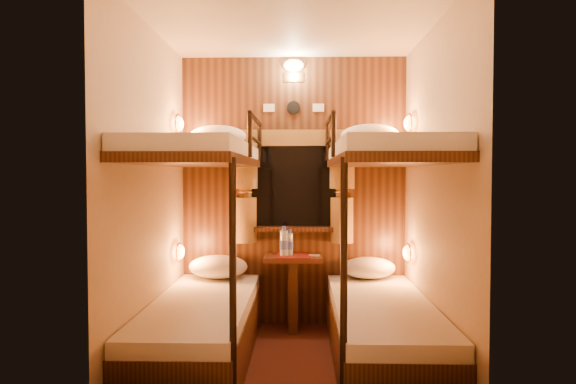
{
  "coord_description": "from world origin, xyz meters",
  "views": [
    {
      "loc": [
        0.07,
        -3.58,
        1.36
      ],
      "look_at": [
        -0.03,
        0.15,
        1.23
      ],
      "focal_mm": 32.0,
      "sensor_mm": 36.0,
      "label": 1
    }
  ],
  "objects_px": {
    "bunk_left": "(202,285)",
    "bottle_right": "(289,244)",
    "table": "(293,283)",
    "bunk_right": "(382,286)",
    "bottle_left": "(284,243)"
  },
  "relations": [
    {
      "from": "bunk_left",
      "to": "bottle_right",
      "type": "distance_m",
      "value": 1.02
    },
    {
      "from": "table",
      "to": "bunk_left",
      "type": "bearing_deg",
      "value": -129.67
    },
    {
      "from": "bunk_left",
      "to": "bunk_right",
      "type": "xyz_separation_m",
      "value": [
        1.3,
        0.0,
        0.0
      ]
    },
    {
      "from": "bunk_right",
      "to": "bottle_left",
      "type": "bearing_deg",
      "value": 133.71
    },
    {
      "from": "table",
      "to": "bottle_left",
      "type": "bearing_deg",
      "value": -166.38
    },
    {
      "from": "bunk_left",
      "to": "table",
      "type": "relative_size",
      "value": 2.9
    },
    {
      "from": "bottle_left",
      "to": "bottle_right",
      "type": "xyz_separation_m",
      "value": [
        0.05,
        0.04,
        -0.01
      ]
    },
    {
      "from": "table",
      "to": "bottle_left",
      "type": "relative_size",
      "value": 2.53
    },
    {
      "from": "bunk_right",
      "to": "bottle_right",
      "type": "distance_m",
      "value": 1.07
    },
    {
      "from": "bunk_right",
      "to": "table",
      "type": "distance_m",
      "value": 1.02
    },
    {
      "from": "table",
      "to": "bottle_right",
      "type": "relative_size",
      "value": 2.87
    },
    {
      "from": "bunk_left",
      "to": "bunk_right",
      "type": "relative_size",
      "value": 1.0
    },
    {
      "from": "bunk_left",
      "to": "bottle_right",
      "type": "relative_size",
      "value": 8.33
    },
    {
      "from": "bottle_right",
      "to": "bottle_left",
      "type": "bearing_deg",
      "value": -141.52
    },
    {
      "from": "bottle_left",
      "to": "bunk_left",
      "type": "bearing_deg",
      "value": -126.69
    }
  ]
}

